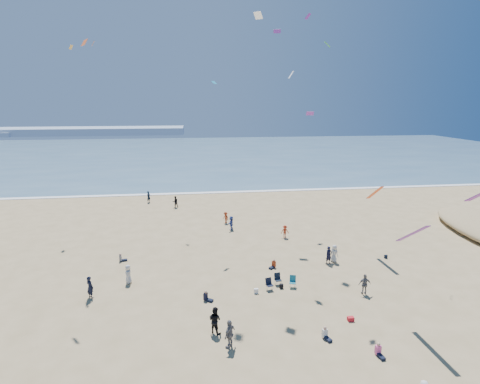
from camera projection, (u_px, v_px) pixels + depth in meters
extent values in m
cube|color=#476B84|center=(196.00, 154.00, 111.80)|extent=(220.00, 100.00, 0.06)
cube|color=white|center=(200.00, 193.00, 63.60)|extent=(220.00, 1.20, 0.08)
cube|color=#7A8EA8|center=(66.00, 131.00, 176.23)|extent=(110.00, 20.00, 3.20)
imported|color=black|center=(175.00, 202.00, 54.84)|extent=(1.00, 0.89, 1.71)
imported|color=black|center=(215.00, 320.00, 25.03)|extent=(1.15, 1.12, 1.87)
imported|color=#983115|center=(226.00, 218.00, 47.78)|extent=(1.00, 1.09, 1.47)
imported|color=#394E9F|center=(231.00, 223.00, 45.40)|extent=(0.95, 1.63, 1.68)
imported|color=#A12D17|center=(285.00, 231.00, 42.68)|extent=(0.97, 0.59, 1.46)
imported|color=black|center=(149.00, 197.00, 57.53)|extent=(0.73, 0.78, 1.79)
imported|color=slate|center=(365.00, 284.00, 30.08)|extent=(1.04, 0.51, 1.71)
imported|color=silver|center=(128.00, 274.00, 31.92)|extent=(0.55, 0.82, 1.66)
imported|color=silver|center=(334.00, 253.00, 36.15)|extent=(0.91, 1.01, 1.73)
imported|color=slate|center=(230.00, 334.00, 23.48)|extent=(1.04, 1.18, 1.92)
imported|color=black|center=(329.00, 255.00, 35.74)|extent=(0.73, 0.59, 1.74)
imported|color=black|center=(90.00, 287.00, 29.49)|extent=(0.79, 0.76, 1.82)
cube|color=white|center=(256.00, 291.00, 30.34)|extent=(0.35, 0.20, 0.40)
cube|color=black|center=(281.00, 286.00, 31.15)|extent=(0.30, 0.22, 0.38)
cube|color=red|center=(351.00, 319.00, 26.53)|extent=(0.45, 0.30, 0.30)
cube|color=black|center=(386.00, 257.00, 37.14)|extent=(0.28, 0.18, 0.34)
cube|color=white|center=(258.00, 15.00, 31.48)|extent=(0.84, 0.81, 0.53)
cube|color=purple|center=(310.00, 113.00, 39.61)|extent=(0.82, 0.43, 0.41)
cube|color=#FFB13A|center=(71.00, 47.00, 44.75)|extent=(0.40, 0.57, 0.51)
cube|color=white|center=(291.00, 75.00, 33.74)|extent=(0.43, 0.61, 0.63)
cube|color=#FF6123|center=(84.00, 42.00, 29.74)|extent=(0.73, 0.87, 0.51)
cube|color=#2499C9|center=(214.00, 82.00, 39.33)|extent=(0.66, 0.75, 0.30)
cube|color=green|center=(327.00, 44.00, 29.55)|extent=(0.60, 0.61, 0.44)
cube|color=orange|center=(93.00, 44.00, 34.21)|extent=(0.45, 0.88, 0.42)
cube|color=#691A8D|center=(308.00, 16.00, 38.29)|extent=(0.74, 0.75, 0.52)
cube|color=#522091|center=(277.00, 31.00, 43.17)|extent=(0.89, 0.55, 0.39)
cube|color=#6D2698|center=(412.00, 234.00, 25.01)|extent=(0.35, 3.14, 2.21)
cube|color=#E04517|center=(375.00, 193.00, 37.09)|extent=(0.35, 2.64, 1.87)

